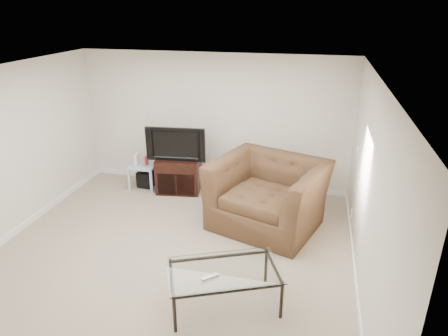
% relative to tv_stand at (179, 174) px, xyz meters
% --- Properties ---
extents(floor, '(5.00, 5.00, 0.00)m').
position_rel_tv_stand_xyz_m(floor, '(0.57, -2.05, -0.33)').
color(floor, tan).
rests_on(floor, ground).
extents(ceiling, '(5.00, 5.00, 0.00)m').
position_rel_tv_stand_xyz_m(ceiling, '(0.57, -2.05, 2.17)').
color(ceiling, white).
rests_on(ceiling, ground).
extents(wall_back, '(5.00, 0.02, 2.50)m').
position_rel_tv_stand_xyz_m(wall_back, '(0.57, 0.45, 0.92)').
color(wall_back, silver).
rests_on(wall_back, ground).
extents(wall_right, '(0.02, 5.00, 2.50)m').
position_rel_tv_stand_xyz_m(wall_right, '(3.07, -2.05, 0.92)').
color(wall_right, silver).
rests_on(wall_right, ground).
extents(plate_back, '(0.12, 0.02, 0.12)m').
position_rel_tv_stand_xyz_m(plate_back, '(-0.83, 0.44, 0.92)').
color(plate_back, white).
rests_on(plate_back, wall_back).
extents(plate_right_switch, '(0.02, 0.09, 0.13)m').
position_rel_tv_stand_xyz_m(plate_right_switch, '(3.06, -0.45, 0.92)').
color(plate_right_switch, white).
rests_on(plate_right_switch, wall_right).
extents(plate_right_outlet, '(0.02, 0.08, 0.12)m').
position_rel_tv_stand_xyz_m(plate_right_outlet, '(3.06, -0.75, -0.03)').
color(plate_right_outlet, white).
rests_on(plate_right_outlet, wall_right).
extents(tv_stand, '(0.85, 0.65, 0.66)m').
position_rel_tv_stand_xyz_m(tv_stand, '(0.00, 0.00, 0.00)').
color(tv_stand, black).
rests_on(tv_stand, floor).
extents(dvd_player, '(0.45, 0.34, 0.06)m').
position_rel_tv_stand_xyz_m(dvd_player, '(0.01, -0.04, 0.22)').
color(dvd_player, black).
rests_on(dvd_player, tv_stand).
extents(television, '(1.01, 0.30, 0.62)m').
position_rel_tv_stand_xyz_m(television, '(0.00, -0.03, 0.64)').
color(television, black).
rests_on(television, tv_stand).
extents(side_table, '(0.50, 0.50, 0.46)m').
position_rel_tv_stand_xyz_m(side_table, '(-0.70, 0.00, -0.10)').
color(side_table, silver).
rests_on(side_table, floor).
extents(subwoofer, '(0.32, 0.32, 0.29)m').
position_rel_tv_stand_xyz_m(subwoofer, '(-0.67, 0.02, -0.16)').
color(subwoofer, black).
rests_on(subwoofer, floor).
extents(game_console, '(0.06, 0.16, 0.21)m').
position_rel_tv_stand_xyz_m(game_console, '(-0.81, -0.02, 0.24)').
color(game_console, white).
rests_on(game_console, side_table).
extents(game_case, '(0.06, 0.14, 0.18)m').
position_rel_tv_stand_xyz_m(game_case, '(-0.64, -0.02, 0.23)').
color(game_case, '#CC4C4C').
rests_on(game_case, side_table).
extents(recliner, '(1.87, 1.51, 1.41)m').
position_rel_tv_stand_xyz_m(recliner, '(1.77, -0.85, 0.38)').
color(recliner, brown).
rests_on(recliner, floor).
extents(coffee_table, '(1.45, 1.16, 0.50)m').
position_rel_tv_stand_xyz_m(coffee_table, '(1.54, -2.83, -0.08)').
color(coffee_table, black).
rests_on(coffee_table, floor).
extents(remote, '(0.18, 0.17, 0.02)m').
position_rel_tv_stand_xyz_m(remote, '(1.42, -3.00, 0.18)').
color(remote, '#B2B2B7').
rests_on(remote, coffee_table).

